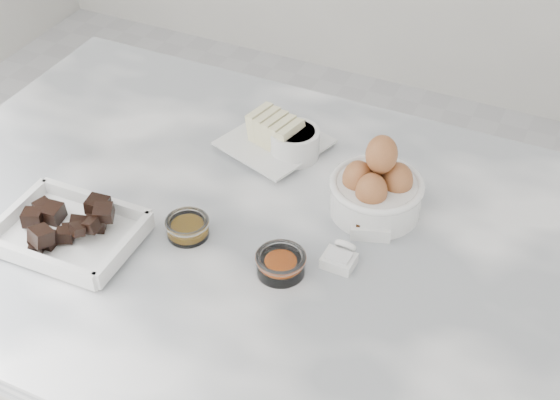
{
  "coord_description": "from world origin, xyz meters",
  "views": [
    {
      "loc": [
        0.41,
        -0.8,
        1.75
      ],
      "look_at": [
        0.02,
        0.03,
        0.98
      ],
      "focal_mm": 50.0,
      "sensor_mm": 36.0,
      "label": 1
    }
  ],
  "objects_px": {
    "honey_bowl": "(188,227)",
    "chocolate_dish": "(68,229)",
    "zest_bowl": "(281,263)",
    "vanilla_spoon": "(371,220)",
    "butter_plate": "(273,136)",
    "salt_spoon": "(340,257)",
    "egg_bowl": "(377,188)",
    "sugar_ramekin": "(295,142)"
  },
  "relations": [
    {
      "from": "honey_bowl",
      "to": "chocolate_dish",
      "type": "bearing_deg",
      "value": -150.44
    },
    {
      "from": "honey_bowl",
      "to": "zest_bowl",
      "type": "height_order",
      "value": "zest_bowl"
    },
    {
      "from": "zest_bowl",
      "to": "vanilla_spoon",
      "type": "height_order",
      "value": "vanilla_spoon"
    },
    {
      "from": "chocolate_dish",
      "to": "butter_plate",
      "type": "relative_size",
      "value": 1.08
    },
    {
      "from": "honey_bowl",
      "to": "vanilla_spoon",
      "type": "relative_size",
      "value": 0.78
    },
    {
      "from": "vanilla_spoon",
      "to": "salt_spoon",
      "type": "height_order",
      "value": "vanilla_spoon"
    },
    {
      "from": "egg_bowl",
      "to": "vanilla_spoon",
      "type": "distance_m",
      "value": 0.05
    },
    {
      "from": "butter_plate",
      "to": "vanilla_spoon",
      "type": "distance_m",
      "value": 0.26
    },
    {
      "from": "chocolate_dish",
      "to": "egg_bowl",
      "type": "height_order",
      "value": "egg_bowl"
    },
    {
      "from": "butter_plate",
      "to": "zest_bowl",
      "type": "xyz_separation_m",
      "value": [
        0.14,
        -0.27,
        -0.01
      ]
    },
    {
      "from": "butter_plate",
      "to": "egg_bowl",
      "type": "bearing_deg",
      "value": -21.05
    },
    {
      "from": "chocolate_dish",
      "to": "butter_plate",
      "type": "height_order",
      "value": "butter_plate"
    },
    {
      "from": "vanilla_spoon",
      "to": "zest_bowl",
      "type": "bearing_deg",
      "value": -120.38
    },
    {
      "from": "egg_bowl",
      "to": "sugar_ramekin",
      "type": "bearing_deg",
      "value": 155.65
    },
    {
      "from": "vanilla_spoon",
      "to": "sugar_ramekin",
      "type": "bearing_deg",
      "value": 146.47
    },
    {
      "from": "vanilla_spoon",
      "to": "salt_spoon",
      "type": "distance_m",
      "value": 0.09
    },
    {
      "from": "butter_plate",
      "to": "zest_bowl",
      "type": "bearing_deg",
      "value": -62.31
    },
    {
      "from": "egg_bowl",
      "to": "honey_bowl",
      "type": "distance_m",
      "value": 0.3
    },
    {
      "from": "sugar_ramekin",
      "to": "salt_spoon",
      "type": "bearing_deg",
      "value": -51.32
    },
    {
      "from": "zest_bowl",
      "to": "salt_spoon",
      "type": "xyz_separation_m",
      "value": [
        0.07,
        0.05,
        -0.01
      ]
    },
    {
      "from": "butter_plate",
      "to": "vanilla_spoon",
      "type": "height_order",
      "value": "butter_plate"
    },
    {
      "from": "honey_bowl",
      "to": "salt_spoon",
      "type": "height_order",
      "value": "salt_spoon"
    },
    {
      "from": "salt_spoon",
      "to": "honey_bowl",
      "type": "bearing_deg",
      "value": -169.75
    },
    {
      "from": "sugar_ramekin",
      "to": "vanilla_spoon",
      "type": "height_order",
      "value": "sugar_ramekin"
    },
    {
      "from": "butter_plate",
      "to": "zest_bowl",
      "type": "relative_size",
      "value": 2.63
    },
    {
      "from": "sugar_ramekin",
      "to": "salt_spoon",
      "type": "distance_m",
      "value": 0.27
    },
    {
      "from": "zest_bowl",
      "to": "sugar_ramekin",
      "type": "bearing_deg",
      "value": 110.35
    },
    {
      "from": "salt_spoon",
      "to": "butter_plate",
      "type": "bearing_deg",
      "value": 134.52
    },
    {
      "from": "egg_bowl",
      "to": "chocolate_dish",
      "type": "bearing_deg",
      "value": -146.29
    },
    {
      "from": "sugar_ramekin",
      "to": "salt_spoon",
      "type": "height_order",
      "value": "sugar_ramekin"
    },
    {
      "from": "egg_bowl",
      "to": "salt_spoon",
      "type": "distance_m",
      "value": 0.14
    },
    {
      "from": "zest_bowl",
      "to": "butter_plate",
      "type": "bearing_deg",
      "value": 117.69
    },
    {
      "from": "butter_plate",
      "to": "egg_bowl",
      "type": "relative_size",
      "value": 1.33
    },
    {
      "from": "butter_plate",
      "to": "egg_bowl",
      "type": "xyz_separation_m",
      "value": [
        0.22,
        -0.08,
        0.02
      ]
    },
    {
      "from": "egg_bowl",
      "to": "honey_bowl",
      "type": "xyz_separation_m",
      "value": [
        -0.24,
        -0.18,
        -0.03
      ]
    },
    {
      "from": "butter_plate",
      "to": "salt_spoon",
      "type": "bearing_deg",
      "value": -45.48
    },
    {
      "from": "egg_bowl",
      "to": "salt_spoon",
      "type": "xyz_separation_m",
      "value": [
        -0.01,
        -0.13,
        -0.03
      ]
    },
    {
      "from": "chocolate_dish",
      "to": "zest_bowl",
      "type": "height_order",
      "value": "chocolate_dish"
    },
    {
      "from": "chocolate_dish",
      "to": "honey_bowl",
      "type": "relative_size",
      "value": 3.11
    },
    {
      "from": "chocolate_dish",
      "to": "butter_plate",
      "type": "xyz_separation_m",
      "value": [
        0.18,
        0.35,
        0.0
      ]
    },
    {
      "from": "sugar_ramekin",
      "to": "honey_bowl",
      "type": "distance_m",
      "value": 0.26
    },
    {
      "from": "sugar_ramekin",
      "to": "zest_bowl",
      "type": "bearing_deg",
      "value": -69.65
    }
  ]
}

